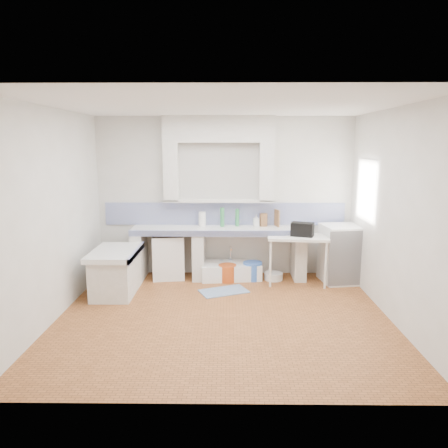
{
  "coord_description": "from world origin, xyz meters",
  "views": [
    {
      "loc": [
        0.07,
        -5.46,
        2.32
      ],
      "look_at": [
        0.0,
        1.0,
        1.1
      ],
      "focal_mm": 33.87,
      "sensor_mm": 36.0,
      "label": 1
    }
  ],
  "objects_px": {
    "sink": "(230,271)",
    "fridge": "(341,254)",
    "stove": "(168,256)",
    "side_table": "(297,260)"
  },
  "relations": [
    {
      "from": "stove",
      "to": "side_table",
      "type": "distance_m",
      "value": 2.23
    },
    {
      "from": "stove",
      "to": "fridge",
      "type": "bearing_deg",
      "value": -11.66
    },
    {
      "from": "sink",
      "to": "stove",
      "type": "bearing_deg",
      "value": 172.06
    },
    {
      "from": "stove",
      "to": "sink",
      "type": "distance_m",
      "value": 1.13
    },
    {
      "from": "stove",
      "to": "side_table",
      "type": "xyz_separation_m",
      "value": [
        2.21,
        -0.31,
        0.03
      ]
    },
    {
      "from": "stove",
      "to": "sink",
      "type": "bearing_deg",
      "value": -9.54
    },
    {
      "from": "sink",
      "to": "side_table",
      "type": "relative_size",
      "value": 1.04
    },
    {
      "from": "stove",
      "to": "side_table",
      "type": "bearing_deg",
      "value": -16.06
    },
    {
      "from": "sink",
      "to": "fridge",
      "type": "distance_m",
      "value": 1.93
    },
    {
      "from": "stove",
      "to": "fridge",
      "type": "xyz_separation_m",
      "value": [
        2.99,
        -0.19,
        0.11
      ]
    }
  ]
}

